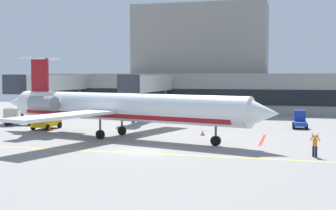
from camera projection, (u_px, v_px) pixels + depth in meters
The scene contains 12 objects.
ground at pixel (141, 152), 38.29m from camera, with size 120.00×120.00×0.11m.
terminal_building at pixel (217, 74), 84.07m from camera, with size 66.01×14.42×19.33m.
jet_bridge_west at pixel (49, 84), 71.47m from camera, with size 2.40×22.14×6.40m.
jet_bridge_east at pixel (148, 84), 68.14m from camera, with size 2.40×20.51×6.40m.
regional_jet at pixel (118, 107), 46.67m from camera, with size 32.18×25.44×8.27m.
baggage_tug at pixel (300, 120), 55.15m from camera, with size 1.78×2.94×2.12m.
pushback_tractor at pixel (17, 118), 58.31m from camera, with size 4.29×2.85×2.15m.
belt_loader at pixel (45, 120), 53.93m from camera, with size 2.17×3.99×2.36m.
fuel_tank at pixel (102, 107), 69.15m from camera, with size 7.07×3.05×2.83m.
marshaller at pixel (315, 145), 35.67m from camera, with size 0.82×0.34×1.84m.
safety_cone_alpha at pixel (49, 128), 52.67m from camera, with size 0.47×0.47×0.55m.
safety_cone_bravo at pixel (203, 133), 48.74m from camera, with size 0.47×0.47×0.55m.
Camera 1 is at (12.07, -36.07, 6.27)m, focal length 49.57 mm.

